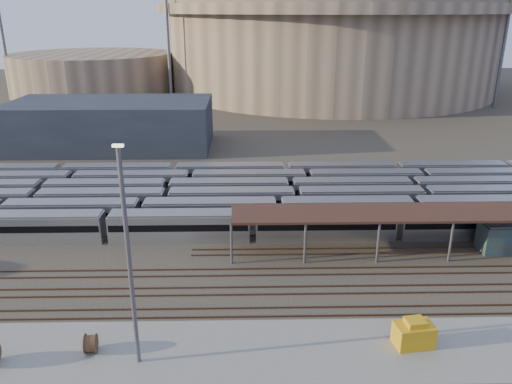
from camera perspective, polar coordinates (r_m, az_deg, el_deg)
The scene contains 15 objects.
ground at distance 58.59m, azimuth 5.13°, elevation -8.64°, with size 420.00×420.00×0.00m, color #383026.
apron at distance 45.64m, azimuth 0.65°, elevation -17.72°, with size 50.00×9.00×0.20m, color gray.
subway_trains at distance 74.58m, azimuth 3.47°, elevation -0.59°, with size 121.08×23.90×3.60m.
inspection_shed at distance 66.04m, azimuth 24.23°, elevation -2.24°, with size 60.30×6.00×5.30m.
empty_tracks at distance 54.24m, azimuth 5.69°, elevation -11.09°, with size 170.00×9.62×0.18m.
stadium at distance 193.94m, azimuth 8.41°, elevation 16.44°, with size 124.00×124.00×32.50m.
secondary_arena at distance 190.03m, azimuth -18.10°, elevation 12.75°, with size 56.00×56.00×14.00m, color gray.
service_building at distance 112.27m, azimuth -16.16°, elevation 7.43°, with size 42.00×20.00×10.00m, color #1E232D.
floodlight_0 at distance 162.96m, azimuth -10.04°, elevation 17.17°, with size 4.00×1.00×38.40m.
floodlight_1 at distance 188.45m, azimuth -27.00°, elevation 15.75°, with size 4.00×1.00×38.40m.
floodlight_2 at distance 169.37m, azimuth 26.59°, elevation 15.55°, with size 4.00×1.00×38.40m.
floodlight_3 at distance 211.21m, azimuth -2.34°, elevation 18.04°, with size 4.00×1.00×38.40m.
cable_reel_east at distance 47.11m, azimuth -18.37°, elevation -16.10°, with size 1.71×1.71×0.95m, color brown.
yard_light_pole at distance 40.41m, azimuth -14.30°, elevation -7.62°, with size 0.81×0.36×18.85m.
yellow_equipment at distance 47.62m, azimuth 17.58°, elevation -15.30°, with size 3.33×2.08×2.08m, color #C99112.
Camera 1 is at (-6.26, -51.05, 28.07)m, focal length 35.00 mm.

